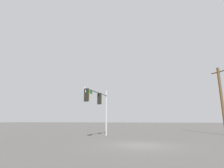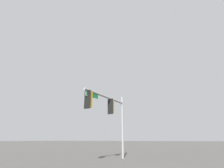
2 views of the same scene
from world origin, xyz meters
name	(u,v)px [view 2 (image 2 of 2)]	position (x,y,z in m)	size (l,w,h in m)	color
signal_pole_near	(109,109)	(-5.01, -5.26, 4.00)	(5.79, 0.69, 5.50)	gray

